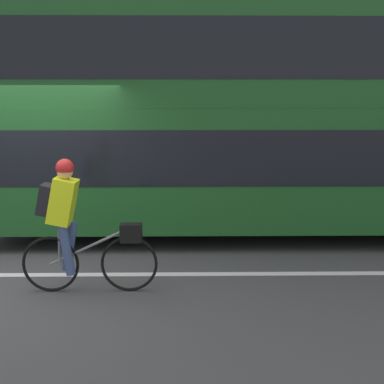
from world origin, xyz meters
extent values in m
plane|color=#424244|center=(0.00, 0.00, 0.00)|extent=(80.00, 80.00, 0.00)
cube|color=silver|center=(0.00, 0.26, 0.00)|extent=(50.00, 0.14, 0.01)
cube|color=gray|center=(0.00, 5.02, 0.06)|extent=(60.00, 2.11, 0.12)
cube|color=#9E9EA3|center=(0.00, 6.22, 4.39)|extent=(60.00, 0.30, 8.79)
cylinder|color=black|center=(1.10, 2.46, 0.47)|extent=(0.94, 0.30, 0.94)
cube|color=#194C1E|center=(4.61, 2.46, 1.22)|extent=(11.33, 2.59, 1.88)
cube|color=black|center=(4.61, 2.46, 1.45)|extent=(10.88, 2.61, 0.83)
cube|color=#194C1E|center=(4.61, 2.46, 2.94)|extent=(11.33, 2.49, 1.56)
cube|color=black|center=(4.61, 2.46, 3.02)|extent=(10.88, 2.51, 0.87)
torus|color=black|center=(1.50, -0.34, 0.35)|extent=(0.69, 0.04, 0.69)
torus|color=black|center=(0.55, -0.34, 0.35)|extent=(0.69, 0.04, 0.69)
cylinder|color=slate|center=(1.03, -0.34, 0.57)|extent=(0.96, 0.03, 0.47)
cylinder|color=slate|center=(0.66, -0.34, 0.60)|extent=(0.03, 0.03, 0.51)
cube|color=black|center=(1.53, -0.34, 0.73)|extent=(0.26, 0.16, 0.22)
cube|color=#D8EA19|center=(0.73, -0.34, 1.12)|extent=(0.37, 0.32, 0.58)
cube|color=black|center=(0.53, -0.34, 1.14)|extent=(0.21, 0.26, 0.38)
cylinder|color=#384C7A|center=(0.77, -0.25, 0.55)|extent=(0.21, 0.11, 0.62)
cylinder|color=#384C7A|center=(0.77, -0.43, 0.55)|extent=(0.19, 0.11, 0.62)
sphere|color=tan|center=(0.77, -0.34, 1.48)|extent=(0.19, 0.19, 0.19)
sphere|color=red|center=(0.77, -0.34, 1.52)|extent=(0.21, 0.21, 0.21)
cylinder|color=#59595B|center=(0.55, 4.91, 1.52)|extent=(0.07, 0.07, 2.80)
cube|color=white|center=(0.55, 4.87, 2.69)|extent=(0.36, 0.02, 0.36)
camera|label=1|loc=(2.17, -6.56, 2.36)|focal=50.00mm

